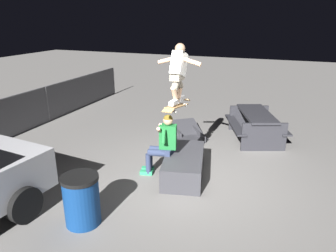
{
  "coord_description": "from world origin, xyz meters",
  "views": [
    {
      "loc": [
        -5.49,
        -1.7,
        3.16
      ],
      "look_at": [
        0.09,
        0.48,
        1.07
      ],
      "focal_mm": 33.93,
      "sensor_mm": 36.0,
      "label": 1
    }
  ],
  "objects": [
    {
      "name": "ledge_box_main",
      "position": [
        0.16,
        0.16,
        0.23
      ],
      "size": [
        1.73,
        1.11,
        0.47
      ],
      "primitive_type": "cube",
      "rotation": [
        0.0,
        0.0,
        0.23
      ],
      "color": "#38383D",
      "rests_on": "ground"
    },
    {
      "name": "skateboard",
      "position": [
        0.19,
        0.33,
        1.47
      ],
      "size": [
        1.03,
        0.24,
        0.14
      ],
      "color": "#AD8451"
    },
    {
      "name": "skater_airborne",
      "position": [
        0.24,
        0.33,
        2.16
      ],
      "size": [
        0.62,
        0.89,
        1.12
      ],
      "color": "white"
    },
    {
      "name": "kicker_ramp",
      "position": [
        2.44,
        0.85,
        0.06
      ],
      "size": [
        1.46,
        1.4,
        0.38
      ],
      "color": "#38383D",
      "rests_on": "ground"
    },
    {
      "name": "person_sitting_on_ledge",
      "position": [
        0.06,
        0.58,
        0.72
      ],
      "size": [
        0.59,
        0.79,
        1.3
      ],
      "color": "#2D3856",
      "rests_on": "ground"
    },
    {
      "name": "trash_bin",
      "position": [
        -1.95,
        1.14,
        0.42
      ],
      "size": [
        0.59,
        0.59,
        0.83
      ],
      "color": "navy",
      "rests_on": "ground"
    },
    {
      "name": "ground_plane",
      "position": [
        0.0,
        0.0,
        0.0
      ],
      "size": [
        40.0,
        40.0,
        0.0
      ],
      "primitive_type": "plane",
      "color": "slate"
    },
    {
      "name": "picnic_table_back",
      "position": [
        2.78,
        -0.97,
        0.5
      ],
      "size": [
        2.07,
        1.87,
        0.75
      ],
      "color": "#28282D",
      "rests_on": "ground"
    }
  ]
}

